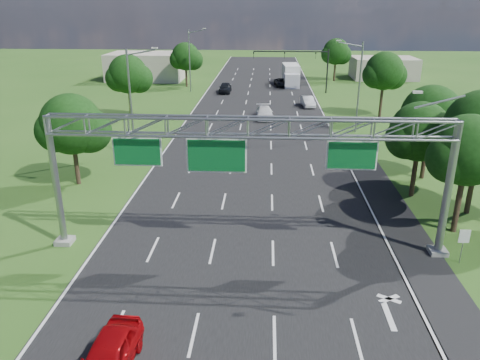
# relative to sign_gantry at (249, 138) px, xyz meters

# --- Properties ---
(ground) EXTENTS (220.00, 220.00, 0.00)m
(ground) POSITION_rel_sign_gantry_xyz_m (-0.33, 18.00, -6.89)
(ground) COLOR #285118
(ground) RESTS_ON ground
(road) EXTENTS (18.00, 180.00, 0.02)m
(road) POSITION_rel_sign_gantry_xyz_m (-0.33, 18.00, -6.89)
(road) COLOR black
(road) RESTS_ON ground
(road_flare) EXTENTS (3.00, 30.00, 0.02)m
(road_flare) POSITION_rel_sign_gantry_xyz_m (9.87, 2.00, -6.89)
(road_flare) COLOR black
(road_flare) RESTS_ON ground
(sign_gantry) EXTENTS (23.50, 1.00, 9.56)m
(sign_gantry) POSITION_rel_sign_gantry_xyz_m (0.00, 0.00, 0.00)
(sign_gantry) COLOR gray
(sign_gantry) RESTS_ON ground
(regulatory_sign) EXTENTS (0.60, 0.08, 2.10)m
(regulatory_sign) POSITION_rel_sign_gantry_xyz_m (12.07, -1.02, -5.38)
(regulatory_sign) COLOR gray
(regulatory_sign) RESTS_ON ground
(traffic_signal) EXTENTS (12.21, 0.24, 7.00)m
(traffic_signal) POSITION_rel_sign_gantry_xyz_m (7.15, 53.00, -1.72)
(traffic_signal) COLOR black
(traffic_signal) RESTS_ON ground
(streetlight_l_near) EXTENTS (2.97, 0.22, 10.16)m
(streetlight_l_near) POSITION_rel_sign_gantry_xyz_m (-11.63, 18.00, -1.31)
(streetlight_l_near) COLOR gray
(streetlight_l_near) RESTS_ON ground
(streetlight_l_far) EXTENTS (2.97, 0.22, 10.16)m
(streetlight_l_far) POSITION_rel_sign_gantry_xyz_m (-11.63, 53.00, -1.31)
(streetlight_l_far) COLOR gray
(streetlight_l_far) RESTS_ON ground
(streetlight_r_mid) EXTENTS (2.97, 0.22, 10.16)m
(streetlight_r_mid) POSITION_rel_sign_gantry_xyz_m (10.97, 28.00, -1.31)
(streetlight_r_mid) COLOR gray
(streetlight_r_mid) RESTS_ON ground
(tree_cluster_right) EXTENTS (9.91, 14.60, 8.68)m
(tree_cluster_right) POSITION_rel_sign_gantry_xyz_m (14.47, 7.19, -1.58)
(tree_cluster_right) COLOR #2D2116
(tree_cluster_right) RESTS_ON ground
(tree_verge_la) EXTENTS (5.76, 4.80, 7.40)m
(tree_verge_la) POSITION_rel_sign_gantry_xyz_m (-14.25, 10.04, -2.13)
(tree_verge_la) COLOR #2D2116
(tree_verge_la) RESTS_ON ground
(tree_verge_lb) EXTENTS (5.76, 4.80, 8.06)m
(tree_verge_lb) POSITION_rel_sign_gantry_xyz_m (-16.25, 33.04, -1.48)
(tree_verge_lb) COLOR #2D2116
(tree_verge_lb) RESTS_ON ground
(tree_verge_lc) EXTENTS (5.76, 4.80, 7.62)m
(tree_verge_lc) POSITION_rel_sign_gantry_xyz_m (-13.25, 58.04, -1.92)
(tree_verge_lc) COLOR #2D2116
(tree_verge_lc) RESTS_ON ground
(tree_verge_rd) EXTENTS (5.76, 4.80, 8.28)m
(tree_verge_rd) POSITION_rel_sign_gantry_xyz_m (15.75, 36.04, -1.26)
(tree_verge_rd) COLOR #2D2116
(tree_verge_rd) RESTS_ON ground
(tree_verge_re) EXTENTS (5.76, 4.80, 7.84)m
(tree_verge_re) POSITION_rel_sign_gantry_xyz_m (13.75, 66.04, -1.70)
(tree_verge_re) COLOR #2D2116
(tree_verge_re) RESTS_ON ground
(building_left) EXTENTS (14.00, 10.00, 5.00)m
(building_left) POSITION_rel_sign_gantry_xyz_m (-22.33, 66.00, -4.39)
(building_left) COLOR #B0A794
(building_left) RESTS_ON ground
(building_right) EXTENTS (12.00, 9.00, 4.00)m
(building_right) POSITION_rel_sign_gantry_xyz_m (23.67, 70.00, -4.89)
(building_right) COLOR #B0A794
(building_right) RESTS_ON ground
(red_coupe) EXTENTS (2.01, 4.55, 1.52)m
(red_coupe) POSITION_rel_sign_gantry_xyz_m (-5.13, -10.39, -6.13)
(red_coupe) COLOR #A6070B
(red_coupe) RESTS_ON ground
(car_queue_a) EXTENTS (2.47, 5.27, 1.49)m
(car_queue_a) POSITION_rel_sign_gantry_xyz_m (0.67, 34.11, -6.15)
(car_queue_a) COLOR white
(car_queue_a) RESTS_ON ground
(car_queue_b) EXTENTS (2.85, 5.13, 1.36)m
(car_queue_b) POSITION_rel_sign_gantry_xyz_m (3.54, 59.26, -6.21)
(car_queue_b) COLOR black
(car_queue_b) RESTS_ON ground
(car_queue_c) EXTENTS (1.92, 4.74, 1.61)m
(car_queue_c) POSITION_rel_sign_gantry_xyz_m (-5.97, 52.35, -6.08)
(car_queue_c) COLOR black
(car_queue_c) RESTS_ON ground
(car_queue_d) EXTENTS (2.05, 4.51, 1.44)m
(car_queue_d) POSITION_rel_sign_gantry_xyz_m (6.79, 41.91, -6.17)
(car_queue_d) COLOR silver
(car_queue_d) RESTS_ON ground
(box_truck) EXTENTS (3.07, 9.40, 3.51)m
(box_truck) POSITION_rel_sign_gantry_xyz_m (5.22, 61.27, -5.21)
(box_truck) COLOR silver
(box_truck) RESTS_ON ground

